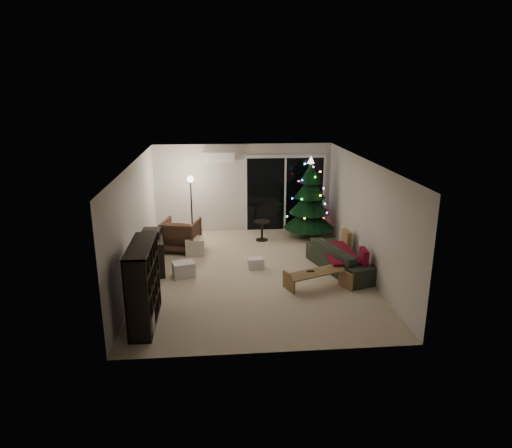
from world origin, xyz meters
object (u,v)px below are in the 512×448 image
at_px(media_cabinet, 153,253).
at_px(sofa, 343,258).
at_px(armchair, 181,235).
at_px(christmas_tree, 310,197).
at_px(bookshelf, 133,285).
at_px(coffee_table, 317,280).

bearing_deg(media_cabinet, sofa, -15.22).
bearing_deg(armchair, media_cabinet, 79.30).
distance_m(sofa, christmas_tree, 2.69).
relative_size(bookshelf, christmas_tree, 0.65).
bearing_deg(christmas_tree, coffee_table, -98.43).
xyz_separation_m(bookshelf, coffee_table, (3.51, 1.10, -0.53)).
bearing_deg(sofa, christmas_tree, -11.19).
height_order(bookshelf, coffee_table, bookshelf).
relative_size(bookshelf, armchair, 1.63).
bearing_deg(coffee_table, christmas_tree, 59.49).
distance_m(armchair, christmas_tree, 3.63).
relative_size(media_cabinet, armchair, 1.40).
bearing_deg(coffee_table, media_cabinet, 136.07).
bearing_deg(sofa, coffee_table, 122.17).
relative_size(bookshelf, sofa, 0.71).
distance_m(sofa, coffee_table, 1.23).
height_order(armchair, sofa, armchair).
distance_m(armchair, coffee_table, 3.98).
xyz_separation_m(media_cabinet, christmas_tree, (4.02, 2.08, 0.73)).
relative_size(coffee_table, christmas_tree, 0.56).
bearing_deg(bookshelf, coffee_table, 19.50).
xyz_separation_m(media_cabinet, sofa, (4.30, -0.47, -0.09)).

